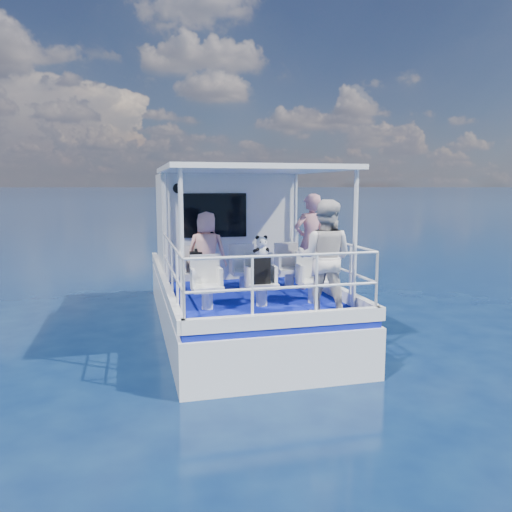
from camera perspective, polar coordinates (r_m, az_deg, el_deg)
The scene contains 20 objects.
ground at distance 9.50m, azimuth -1.09°, elevation -9.43°, with size 2000.00×2000.00×0.00m, color #081A3F.
hull at distance 10.44m, azimuth -2.36°, elevation -7.83°, with size 3.00×7.00×1.60m, color white.
deck at distance 10.24m, azimuth -2.38°, elevation -3.25°, with size 2.90×6.90×0.10m, color #0A1491.
cabin at distance 11.35m, azimuth -3.78°, elevation 3.71°, with size 2.85×2.00×2.20m, color white.
canopy at distance 8.88m, azimuth -0.84°, elevation 9.89°, with size 3.00×3.20×0.08m, color white.
canopy_posts at distance 8.86m, azimuth -0.75°, elevation 2.52°, with size 2.77×2.97×2.20m.
railings at distance 8.63m, azimuth -0.24°, elevation -1.65°, with size 2.84×3.59×1.00m, color white, non-canonical shape.
seat_port_fwd at distance 9.27m, azimuth -6.82°, elevation -2.98°, with size 0.48×0.46×0.38m, color silver.
seat_center_fwd at distance 9.43m, azimuth -1.38°, elevation -2.74°, with size 0.48×0.46×0.38m, color silver.
seat_stbd_fwd at distance 9.67m, azimuth 3.83°, elevation -2.49°, with size 0.48×0.46×0.38m, color silver.
seat_port_aft at distance 8.01m, azimuth -5.60°, elevation -4.71°, with size 0.48×0.46×0.38m, color silver.
seat_center_aft at distance 8.19m, azimuth 0.66°, elevation -4.39°, with size 0.48×0.46×0.38m, color silver.
seat_stbd_aft at distance 8.46m, azimuth 6.57°, elevation -4.04°, with size 0.48×0.46×0.38m, color silver.
passenger_port_fwd at distance 9.22m, azimuth -5.66°, elevation 0.47°, with size 0.56×0.40×1.49m, color #EFA79A.
passenger_stbd_fwd at distance 9.50m, azimuth 6.23°, elevation 1.65°, with size 0.66×0.43×1.81m, color pink.
passenger_stbd_aft at distance 7.56m, azimuth 7.87°, elevation -0.23°, with size 0.85×0.66×1.75m, color silver.
backpack_port at distance 9.19m, azimuth -6.65°, elevation -0.68°, with size 0.29×0.16×0.38m, color black.
backpack_center at distance 8.06m, azimuth 0.57°, elevation -1.67°, with size 0.29×0.16×0.43m, color black.
compact_camera at distance 9.17m, azimuth -6.74°, elevation 0.67°, with size 0.09×0.06×0.06m, color black.
panda at distance 8.00m, azimuth 0.63°, elevation 1.08°, with size 0.23×0.19×0.35m, color white, non-canonical shape.
Camera 1 is at (-2.07, -8.83, 2.85)m, focal length 35.00 mm.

